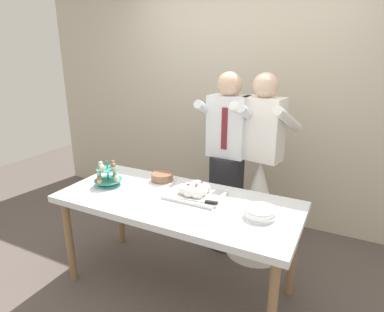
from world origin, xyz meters
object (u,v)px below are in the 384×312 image
Objects in this scene: cupcake_stand at (108,175)px; round_cake at (162,178)px; person_bride at (258,195)px; main_cake_tray at (195,191)px; plate_stack at (260,213)px; dessert_table at (177,208)px; person_groom at (227,173)px.

cupcake_stand reaches higher than round_cake.
person_bride is (1.04, 0.79, -0.28)m from cupcake_stand.
main_cake_tray is at bearing 9.44° from cupcake_stand.
cupcake_stand is 0.96× the size of round_cake.
main_cake_tray reaches higher than plate_stack.
dessert_table is 4.14× the size of main_cake_tray.
plate_stack is 0.93m from round_cake.
main_cake_tray is (0.73, 0.12, -0.04)m from cupcake_stand.
round_cake is at bearing -128.30° from person_groom.
cupcake_stand is at bearing -134.41° from person_groom.
dessert_table is 7.83× the size of cupcake_stand.
person_bride is (0.41, 0.76, -0.12)m from dessert_table.
person_bride is at bearing 37.15° from cupcake_stand.
plate_stack is (0.53, -0.09, -0.01)m from main_cake_tray.
person_groom is (0.39, 0.49, -0.06)m from round_cake.
dessert_table is at bearing -179.39° from plate_stack.
round_cake is (-0.38, 0.14, -0.01)m from main_cake_tray.
round_cake is (-0.90, 0.23, 0.00)m from plate_stack.
person_groom reaches higher than plate_stack.
main_cake_tray is 1.81× the size of round_cake.
person_groom reaches higher than cupcake_stand.
main_cake_tray is at bearing -20.76° from round_cake.
person_bride is (0.69, 0.52, -0.23)m from round_cake.
person_bride reaches higher than plate_stack.
plate_stack is at bearing 0.61° from dessert_table.
plate_stack is 0.13× the size of person_groom.
person_groom is at bearing 88.95° from main_cake_tray.
cupcake_stand is 0.74m from main_cake_tray.
person_bride is at bearing 6.17° from person_groom.
person_groom is at bearing 81.34° from dessert_table.
main_cake_tray is at bearing -115.02° from person_bride.
plate_stack is 0.82m from person_bride.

